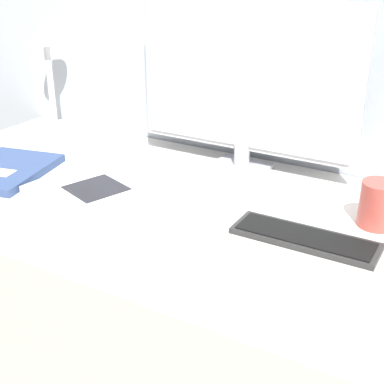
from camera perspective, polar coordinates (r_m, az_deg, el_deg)
name	(u,v)px	position (r m, az deg, el deg)	size (l,w,h in m)	color
desk	(168,320)	(1.46, -2.55, -13.50)	(1.54, 0.74, 0.71)	silver
monitor	(245,83)	(1.41, 5.69, 11.53)	(0.61, 0.11, 0.44)	#B7B7BC
keyboard	(305,238)	(1.12, 11.94, -4.81)	(0.30, 0.10, 0.01)	#282828
laptop	(97,192)	(1.32, -10.13, 0.00)	(0.34, 0.26, 0.02)	#BCBCC1
ereader	(96,190)	(1.29, -10.18, 0.23)	(0.21, 0.21, 0.01)	white
desk_lamp	(48,59)	(1.80, -15.12, 13.53)	(0.10, 0.10, 0.35)	white
notebook	(5,170)	(1.51, -19.33, 2.21)	(0.26, 0.30, 0.02)	#334775
coffee_mug	(380,205)	(1.21, 19.38, -1.29)	(0.12, 0.08, 0.10)	#B7473D
pen	(156,226)	(1.15, -3.84, -3.67)	(0.06, 0.13, 0.01)	silver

